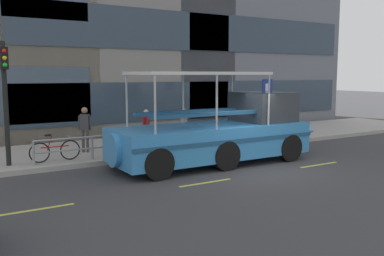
{
  "coord_description": "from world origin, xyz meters",
  "views": [
    {
      "loc": [
        -9.1,
        -11.02,
        3.19
      ],
      "look_at": [
        -1.38,
        1.63,
        1.3
      ],
      "focal_mm": 39.64,
      "sensor_mm": 36.0,
      "label": 1
    }
  ],
  "objects": [
    {
      "name": "lane_centreline",
      "position": [
        -0.0,
        -0.82,
        0.0
      ],
      "size": [
        25.8,
        0.12,
        0.01
      ],
      "color": "#DBD64C",
      "rests_on": "ground_plane"
    },
    {
      "name": "leaned_bicycle",
      "position": [
        -5.63,
        3.79,
        0.56
      ],
      "size": [
        1.74,
        0.46,
        0.96
      ],
      "color": "black",
      "rests_on": "sidewalk"
    },
    {
      "name": "parking_sign",
      "position": [
        3.9,
        3.73,
        2.07
      ],
      "size": [
        0.6,
        0.12,
        2.78
      ],
      "color": "#4C4F54",
      "rests_on": "sidewalk"
    },
    {
      "name": "pedestrian_near_stern",
      "position": [
        -4.2,
        4.93,
        1.24
      ],
      "size": [
        0.43,
        0.34,
        1.75
      ],
      "color": "#47423D",
      "rests_on": "sidewalk"
    },
    {
      "name": "traffic_light_pole",
      "position": [
        -7.11,
        3.85,
        2.64
      ],
      "size": [
        0.24,
        0.46,
        4.06
      ],
      "color": "black",
      "rests_on": "sidewalk"
    },
    {
      "name": "curb_guardrail",
      "position": [
        -0.43,
        3.45,
        0.75
      ],
      "size": [
        12.04,
        0.09,
        0.85
      ],
      "color": "gray",
      "rests_on": "sidewalk"
    },
    {
      "name": "pedestrian_mid_left",
      "position": [
        -0.28,
        4.07,
        1.15
      ],
      "size": [
        0.22,
        0.46,
        1.6
      ],
      "color": "#47423D",
      "rests_on": "sidewalk"
    },
    {
      "name": "curb_edge",
      "position": [
        0.0,
        3.11,
        0.09
      ],
      "size": [
        32.0,
        0.18,
        0.18
      ],
      "primitive_type": "cube",
      "color": "#B2ADA3",
      "rests_on": "ground_plane"
    },
    {
      "name": "pedestrian_mid_right",
      "position": [
        -1.88,
        4.33,
        1.15
      ],
      "size": [
        0.38,
        0.32,
        1.61
      ],
      "color": "#1E2338",
      "rests_on": "sidewalk"
    },
    {
      "name": "duck_tour_boat",
      "position": [
        -0.22,
        1.32,
        1.08
      ],
      "size": [
        9.0,
        2.53,
        3.27
      ],
      "color": "#388CD1",
      "rests_on": "ground_plane"
    },
    {
      "name": "sidewalk",
      "position": [
        0.0,
        5.6,
        0.09
      ],
      "size": [
        32.0,
        4.8,
        0.18
      ],
      "primitive_type": "cube",
      "color": "#A8A59E",
      "rests_on": "ground_plane"
    },
    {
      "name": "ground_plane",
      "position": [
        0.0,
        0.0,
        0.0
      ],
      "size": [
        120.0,
        120.0,
        0.0
      ],
      "primitive_type": "plane",
      "color": "#3D3D3F"
    },
    {
      "name": "pedestrian_near_bow",
      "position": [
        2.88,
        4.73,
        1.24
      ],
      "size": [
        0.47,
        0.31,
        1.76
      ],
      "color": "black",
      "rests_on": "sidewalk"
    }
  ]
}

